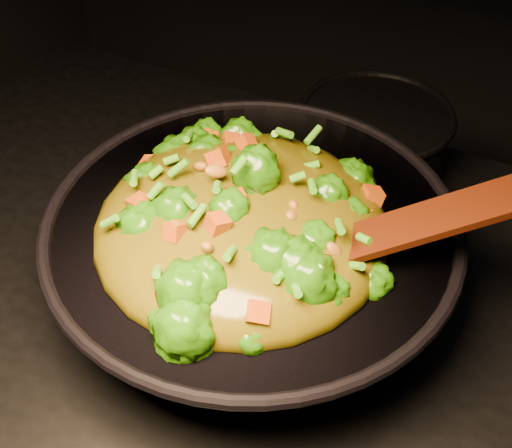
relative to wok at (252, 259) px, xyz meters
The scene contains 4 objects.
wok is the anchor object (origin of this frame).
stir_fry 0.13m from the wok, 94.83° to the right, with size 0.33×0.33×0.11m, color #2B7408, non-canonical shape.
spatula 0.20m from the wok, ahead, with size 0.33×0.05×0.01m, color #3D1805.
back_pot 0.30m from the wok, 79.91° to the left, with size 0.21×0.21×0.12m, color black.
Camera 1 is at (0.29, -0.44, 1.54)m, focal length 45.00 mm.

